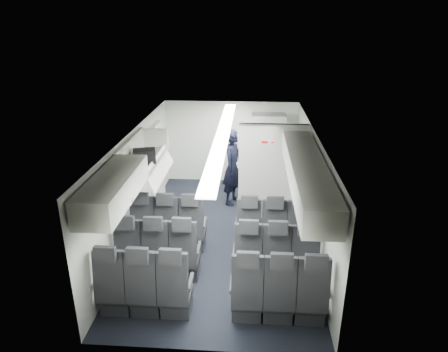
# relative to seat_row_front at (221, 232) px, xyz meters

# --- Properties ---
(cabin_shell) EXTENTS (3.41, 6.01, 2.16)m
(cabin_shell) POSITION_rel_seat_row_front_xyz_m (0.00, 0.53, 0.72)
(cabin_shell) COLOR black
(cabin_shell) RESTS_ON ground
(seat_row_front) EXTENTS (3.33, 0.56, 1.24)m
(seat_row_front) POSITION_rel_seat_row_front_xyz_m (0.00, 0.00, 0.00)
(seat_row_front) COLOR black
(seat_row_front) RESTS_ON cabin_shell
(seat_row_mid) EXTENTS (3.33, 0.56, 1.24)m
(seat_row_mid) POSITION_rel_seat_row_front_xyz_m (0.00, -0.90, 0.00)
(seat_row_mid) COLOR black
(seat_row_mid) RESTS_ON cabin_shell
(seat_row_rear) EXTENTS (3.33, 0.56, 1.24)m
(seat_row_rear) POSITION_rel_seat_row_front_xyz_m (0.00, -1.80, 0.00)
(seat_row_rear) COLOR black
(seat_row_rear) RESTS_ON cabin_shell
(overhead_bin_left_rear) EXTENTS (0.53, 1.80, 0.40)m
(overhead_bin_left_rear) POSITION_rel_seat_row_front_xyz_m (-1.40, -1.47, 1.46)
(overhead_bin_left_rear) COLOR white
(overhead_bin_left_rear) RESTS_ON cabin_shell
(overhead_bin_left_front_open) EXTENTS (0.64, 1.70, 0.72)m
(overhead_bin_left_front_open) POSITION_rel_seat_row_front_xyz_m (-1.44, 0.28, 1.33)
(overhead_bin_left_front_open) COLOR #9E9E93
(overhead_bin_left_front_open) RESTS_ON cabin_shell
(overhead_bin_right_rear) EXTENTS (0.53, 1.80, 0.40)m
(overhead_bin_right_rear) POSITION_rel_seat_row_front_xyz_m (1.40, -1.47, 1.46)
(overhead_bin_right_rear) COLOR white
(overhead_bin_right_rear) RESTS_ON cabin_shell
(overhead_bin_right_front) EXTENTS (0.53, 1.70, 0.40)m
(overhead_bin_right_front) POSITION_rel_seat_row_front_xyz_m (1.40, 0.28, 1.46)
(overhead_bin_right_front) COLOR white
(overhead_bin_right_front) RESTS_ON cabin_shell
(bulkhead_partition) EXTENTS (1.40, 0.15, 2.13)m
(bulkhead_partition) POSITION_rel_seat_row_front_xyz_m (0.98, 1.33, 0.67)
(bulkhead_partition) COLOR silver
(bulkhead_partition) RESTS_ON cabin_shell
(galley_unit) EXTENTS (0.85, 0.52, 1.90)m
(galley_unit) POSITION_rel_seat_row_front_xyz_m (0.95, 3.25, 0.55)
(galley_unit) COLOR #939399
(galley_unit) RESTS_ON cabin_shell
(boarding_door) EXTENTS (0.12, 1.27, 1.86)m
(boarding_door) POSITION_rel_seat_row_front_xyz_m (-1.64, 2.09, 0.55)
(boarding_door) COLOR silver
(boarding_door) RESTS_ON cabin_shell
(flight_attendant) EXTENTS (0.63, 0.76, 1.80)m
(flight_attendant) POSITION_rel_seat_row_front_xyz_m (0.12, 2.14, 0.49)
(flight_attendant) COLOR black
(flight_attendant) RESTS_ON ground
(carry_on_bag) EXTENTS (0.46, 0.37, 0.24)m
(carry_on_bag) POSITION_rel_seat_row_front_xyz_m (-1.38, 0.16, 1.40)
(carry_on_bag) COLOR black
(carry_on_bag) RESTS_ON overhead_bin_left_front_open
(papers) EXTENTS (0.20, 0.07, 0.14)m
(papers) POSITION_rel_seat_row_front_xyz_m (0.31, 2.09, 0.60)
(papers) COLOR white
(papers) RESTS_ON flight_attendant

